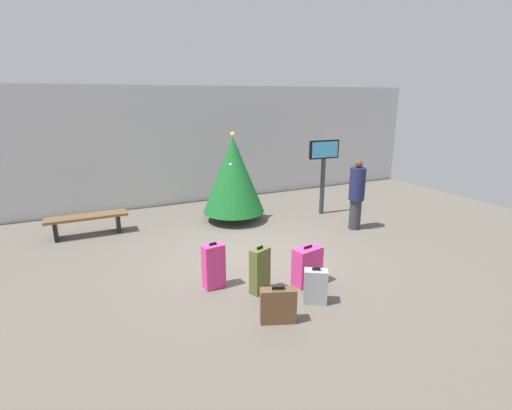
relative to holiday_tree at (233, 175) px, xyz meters
The scene contains 11 objects.
ground_plane 2.65m from the holiday_tree, 102.50° to the right, with size 16.00×16.00×0.00m, color #665E54.
back_wall 2.40m from the holiday_tree, 102.58° to the left, with size 16.00×0.20×3.39m, color silver.
holiday_tree is the anchor object (origin of this frame).
flight_info_kiosk 2.44m from the holiday_tree, 11.22° to the right, with size 0.86×0.14×1.99m.
waiting_bench 3.58m from the holiday_tree, behind, with size 1.77×0.44×0.48m.
traveller_0 3.04m from the holiday_tree, 37.72° to the right, with size 0.48×0.48×1.68m.
suitcase_0 3.69m from the holiday_tree, 117.51° to the right, with size 0.37×0.25×0.80m.
suitcase_1 4.80m from the holiday_tree, 104.55° to the right, with size 0.54×0.35×0.55m.
suitcase_2 4.45m from the holiday_tree, 95.31° to the right, with size 0.41×0.36×0.59m.
suitcase_3 3.86m from the holiday_tree, 92.82° to the right, with size 0.53×0.36×0.69m.
suitcase_4 3.89m from the holiday_tree, 105.80° to the right, with size 0.37×0.29×0.80m.
Camera 1 is at (-3.00, -6.43, 3.11)m, focal length 26.74 mm.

